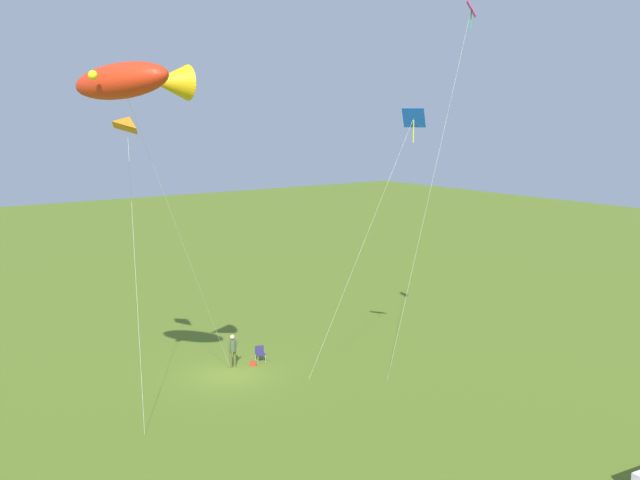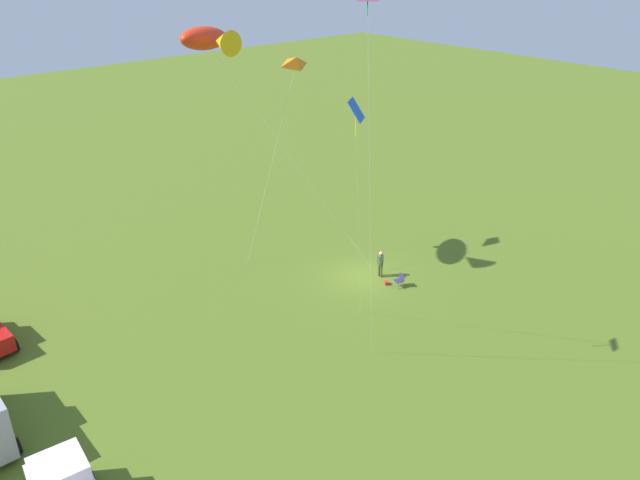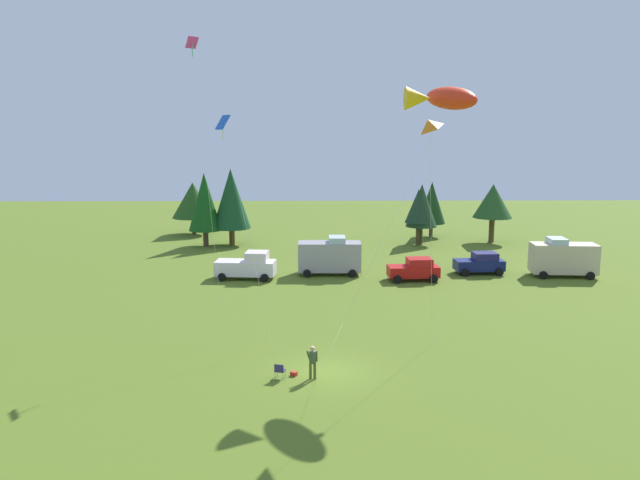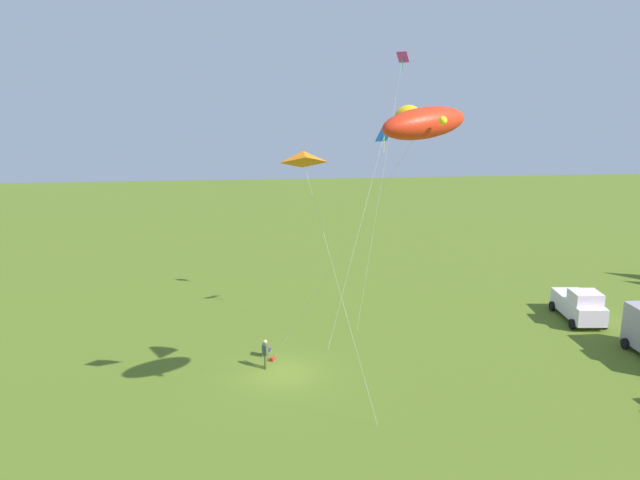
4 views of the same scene
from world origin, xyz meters
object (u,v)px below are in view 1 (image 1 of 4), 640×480
(person_kite_flyer, at_px, (233,348))
(folding_chair, at_px, (260,352))
(kite_delta_orange, at_px, (130,123))
(kite_diamond_blue, at_px, (410,127))
(kite_large_fish, at_px, (133,81))
(backpack_on_grass, at_px, (253,364))
(kite_diamond_rainbow, at_px, (466,35))

(person_kite_flyer, bearing_deg, folding_chair, 94.92)
(person_kite_flyer, height_order, kite_delta_orange, kite_delta_orange)
(person_kite_flyer, distance_m, kite_diamond_blue, 14.65)
(folding_chair, bearing_deg, kite_large_fish, -39.96)
(kite_large_fish, bearing_deg, kite_diamond_blue, 175.32)
(folding_chair, bearing_deg, backpack_on_grass, -44.51)
(folding_chair, bearing_deg, kite_diamond_rainbow, 45.41)
(folding_chair, height_order, kite_delta_orange, kite_delta_orange)
(kite_large_fish, bearing_deg, person_kite_flyer, -138.90)
(kite_large_fish, distance_m, kite_diamond_rainbow, 14.93)
(person_kite_flyer, distance_m, folding_chair, 1.74)
(backpack_on_grass, distance_m, kite_diamond_rainbow, 19.45)
(person_kite_flyer, bearing_deg, kite_delta_orange, -67.83)
(kite_diamond_blue, relative_size, kite_diamond_rainbow, 0.74)
(kite_diamond_blue, height_order, kite_delta_orange, kite_diamond_blue)
(kite_diamond_blue, distance_m, kite_diamond_rainbow, 4.66)
(backpack_on_grass, bearing_deg, kite_large_fish, 35.86)
(kite_delta_orange, bearing_deg, kite_diamond_blue, 151.94)
(folding_chair, bearing_deg, person_kite_flyer, -75.80)
(folding_chair, xyz_separation_m, kite_diamond_rainbow, (-5.38, 9.00, 15.98))
(person_kite_flyer, bearing_deg, kite_diamond_rainbow, 43.26)
(backpack_on_grass, bearing_deg, kite_diamond_blue, 120.36)
(person_kite_flyer, height_order, folding_chair, person_kite_flyer)
(kite_large_fish, distance_m, kite_diamond_blue, 12.83)
(person_kite_flyer, xyz_separation_m, kite_diamond_rainbow, (-7.04, 9.01, 15.44))
(folding_chair, xyz_separation_m, kite_delta_orange, (7.45, 1.75, 12.14))
(kite_large_fish, bearing_deg, folding_chair, -144.49)
(folding_chair, xyz_separation_m, kite_diamond_blue, (-3.50, 7.58, 11.96))
(backpack_on_grass, height_order, kite_delta_orange, kite_delta_orange)
(kite_diamond_blue, height_order, kite_diamond_rainbow, kite_diamond_rainbow)
(folding_chair, relative_size, kite_diamond_rainbow, 0.05)
(kite_diamond_rainbow, bearing_deg, person_kite_flyer, -51.99)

